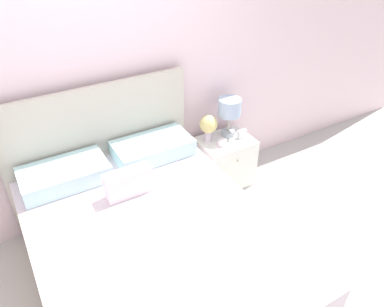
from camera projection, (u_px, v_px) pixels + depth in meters
ground_plane at (111, 207)px, 3.52m from camera, size 12.00×12.00×0.00m
wall_back at (86, 73)px, 2.84m from camera, size 8.00×0.06×2.60m
bed at (150, 249)px, 2.66m from camera, size 1.55×2.01×1.23m
nightstand at (225, 162)px, 3.69m from camera, size 0.51×0.42×0.50m
table_lamp at (229, 110)px, 3.47m from camera, size 0.21×0.21×0.39m
flower_vase at (209, 125)px, 3.45m from camera, size 0.17×0.17×0.26m
teacup at (222, 143)px, 3.45m from camera, size 0.13×0.13×0.06m
alarm_clock at (242, 134)px, 3.57m from camera, size 0.09×0.05×0.08m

